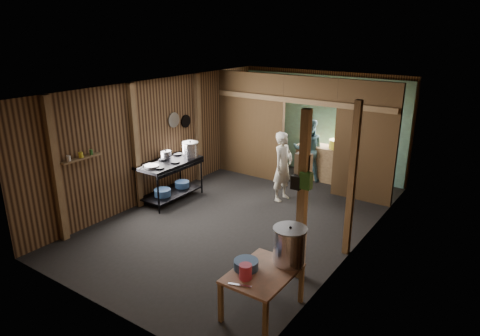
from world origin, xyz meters
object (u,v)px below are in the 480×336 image
Objects in this scene: pink_bucket at (245,272)px; cook at (283,166)px; stove_pot_large at (190,150)px; prep_table at (262,292)px; stock_pot at (290,246)px; yellow_tub at (337,144)px; gas_range at (170,181)px.

pink_bucket is 4.15m from cook.
cook reaches higher than pink_bucket.
prep_table is at bearing -37.30° from stove_pot_large.
yellow_tub is (-1.34, 4.89, 0.10)m from stock_pot.
cook reaches higher than stove_pot_large.
yellow_tub is at bearing -11.74° from cook.
gas_range is 4.15× the size of stove_pot_large.
stock_pot is 1.40× the size of yellow_tub.
cook is (-0.52, -1.71, -0.19)m from yellow_tub.
yellow_tub is at bearing 100.92° from pink_bucket.
cook is at bearing 120.35° from stock_pot.
stock_pot is at bearing -144.60° from cook.
yellow_tub is (-1.07, 5.54, 0.25)m from pink_bucket.
stock_pot is at bearing 67.33° from pink_bucket.
gas_range is 0.81m from stove_pot_large.
prep_table is 5.46m from yellow_tub.
prep_table is 2.68× the size of yellow_tub.
gas_range is at bearing 155.41° from stock_pot.
prep_table is 0.70m from stock_pot.
stock_pot is 3.68m from cook.
cook is (-1.86, 3.18, -0.09)m from stock_pot.
stock_pot reaches higher than yellow_tub.
prep_table is (3.71, -2.18, -0.14)m from gas_range.
stove_pot_large is at bearing -132.35° from yellow_tub.
pink_bucket is (3.61, -2.43, 0.26)m from gas_range.
gas_range is at bearing 149.57° from prep_table.
gas_range is 2.48m from cook.
yellow_tub reaches higher than gas_range.
cook is at bearing 34.75° from gas_range.
prep_table is at bearing -30.43° from gas_range.
prep_table is 1.91× the size of stock_pot.
pink_bucket is at bearing -33.99° from gas_range.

